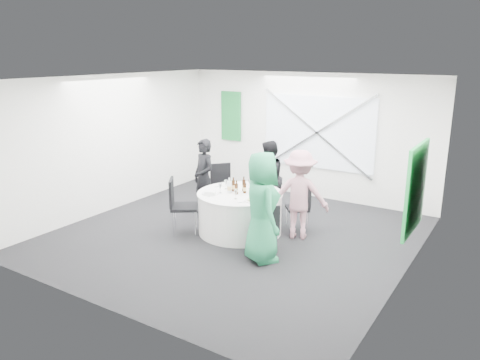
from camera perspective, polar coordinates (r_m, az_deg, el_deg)
The scene contains 49 objects.
floor at distance 8.57m, azimuth -0.72°, elevation -6.76°, with size 6.00×6.00×0.00m, color black.
ceiling at distance 7.95m, azimuth -0.79°, elevation 12.28°, with size 6.00×6.00×0.00m, color white.
wall_back at distance 10.74m, azimuth 8.04°, elevation 5.41°, with size 6.00×6.00×0.00m, color white.
wall_front at distance 5.95m, azimuth -16.72°, elevation -3.18°, with size 6.00×6.00×0.00m, color white.
wall_left at distance 10.07m, azimuth -15.27°, elevation 4.36°, with size 6.00×6.00×0.00m, color white.
wall_right at distance 7.03m, azimuth 20.23°, elevation -0.68°, with size 6.00×6.00×0.00m, color white.
window_panel at distance 10.57m, azimuth 9.46°, elevation 5.74°, with size 2.60×0.03×1.60m, color silver.
window_brace_a at distance 10.53m, azimuth 9.38°, elevation 5.71°, with size 0.05×0.05×3.16m, color silver.
window_brace_b at distance 10.53m, azimuth 9.38°, elevation 5.71°, with size 0.05×0.05×3.16m, color silver.
green_banner at distance 11.60m, azimuth -1.10°, elevation 7.79°, with size 0.55×0.04×1.20m, color #166E3A.
green_sign at distance 7.66m, azimuth 20.64°, elevation -1.00°, with size 0.05×1.20×1.40m, color green.
banquet_table at distance 8.59m, azimuth 0.00°, elevation -3.99°, with size 1.56×1.56×0.76m.
chair_back at distance 9.44m, azimuth 2.82°, elevation -1.03°, with size 0.48×0.49×0.96m.
chair_back_left at distance 9.68m, azimuth -2.20°, elevation -0.48°, with size 0.64×0.64×1.00m.
chair_back_right at distance 8.76m, azimuth 7.52°, elevation -2.90°, with size 0.55×0.55×0.86m.
chair_front_right at distance 7.70m, azimuth 3.27°, elevation -5.53°, with size 0.52×0.52×0.83m.
chair_front_left at distance 8.54m, azimuth -7.46°, elevation -2.61°, with size 0.66×0.65×1.03m.
person_man_back_left at distance 9.46m, azimuth -4.42°, elevation 0.32°, with size 0.57×0.37×1.56m, color black.
person_man_back at distance 9.45m, azimuth 3.46°, elevation 0.22°, with size 0.74×0.41×1.53m, color black.
person_woman_pink at distance 8.30m, azimuth 7.27°, elevation -1.77°, with size 1.03×0.48×1.60m, color #BE7B8B.
person_woman_green at distance 7.32m, azimuth 2.68°, elevation -3.33°, with size 0.86×0.56×1.76m, color #248555.
plate_back at distance 8.94m, azimuth 1.82°, elevation -0.62°, with size 0.27×0.27×0.01m.
plate_back_left at distance 8.99m, azimuth -1.81°, elevation -0.53°, with size 0.26×0.26×0.01m.
plate_back_right at distance 8.42m, azimuth 3.59°, elevation -1.59°, with size 0.27×0.27×0.04m.
plate_front_right at distance 8.00m, azimuth 1.57°, elevation -2.49°, with size 0.29×0.29×0.04m.
plate_front_left at distance 8.42m, azimuth -3.67°, elevation -1.66°, with size 0.30×0.30×0.01m.
napkin at distance 8.35m, azimuth -3.66°, elevation -1.56°, with size 0.18×0.12×0.05m, color silver.
beer_bottle_a at distance 8.54m, azimuth -0.81°, elevation -0.72°, with size 0.06×0.06×0.26m.
beer_bottle_b at distance 8.55m, azimuth 0.47°, elevation -0.67°, with size 0.06×0.06×0.27m.
beer_bottle_c at distance 8.43m, azimuth 0.57°, elevation -0.98°, with size 0.06×0.06×0.25m.
beer_bottle_d at distance 8.37m, azimuth -0.43°, elevation -1.10°, with size 0.06×0.06×0.25m.
green_water_bottle at distance 8.44m, azimuth 1.44°, elevation -0.76°, with size 0.08×0.08×0.31m.
clear_water_bottle at distance 8.45m, azimuth -1.30°, elevation -0.86°, with size 0.08×0.08×0.28m.
wine_glass_a at distance 8.70m, azimuth 1.98°, elevation -0.27°, with size 0.07×0.07×0.17m.
wine_glass_b at distance 8.22m, azimuth 1.85°, elevation -1.20°, with size 0.07×0.07×0.17m.
wine_glass_c at distance 8.44m, azimuth -2.43°, elevation -0.77°, with size 0.07×0.07×0.17m.
wine_glass_d at distance 8.08m, azimuth -0.51°, elevation -1.49°, with size 0.07×0.07×0.17m.
wine_glass_e at distance 8.68m, azimuth -1.73°, elevation -0.30°, with size 0.07×0.07×0.17m.
wine_glass_f at distance 8.71m, azimuth 1.19°, elevation -0.25°, with size 0.07×0.07×0.17m.
fork_a at distance 7.92m, azimuth 0.18°, elevation -2.75°, with size 0.01×0.15×0.01m, color silver.
knife_a at distance 8.05m, azimuth 2.52°, elevation -2.48°, with size 0.01×0.15×0.01m, color silver.
fork_b at distance 9.00m, azimuth -1.04°, elevation -0.53°, with size 0.01×0.15×0.01m, color silver.
knife_b at distance 8.86m, azimuth -2.69°, elevation -0.80°, with size 0.01×0.15×0.01m, color silver.
fork_c at distance 8.87m, azimuth 2.68°, elevation -0.79°, with size 0.01×0.15×0.01m, color silver.
knife_c at distance 9.01m, azimuth 0.75°, elevation -0.51°, with size 0.01×0.15×0.01m, color silver.
fork_d at distance 8.55m, azimuth -3.85°, elevation -1.43°, with size 0.01×0.15×0.01m, color silver.
knife_d at distance 8.31m, azimuth -3.75°, elevation -1.92°, with size 0.01×0.15×0.01m, color silver.
fork_e at distance 8.25m, azimuth 3.62°, elevation -2.04°, with size 0.01×0.15×0.01m, color silver.
knife_e at distance 8.62m, azimuth 3.73°, elevation -1.29°, with size 0.01×0.15×0.01m, color silver.
Camera 1 is at (4.33, -6.65, 3.22)m, focal length 35.00 mm.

